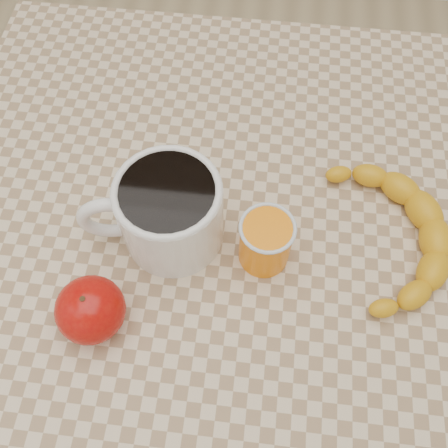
# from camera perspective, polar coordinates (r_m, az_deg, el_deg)

# --- Properties ---
(ground) EXTENTS (3.00, 3.00, 0.00)m
(ground) POSITION_cam_1_polar(r_m,az_deg,el_deg) (1.35, 0.00, -15.51)
(ground) COLOR tan
(ground) RESTS_ON ground
(table) EXTENTS (0.80, 0.80, 0.75)m
(table) POSITION_cam_1_polar(r_m,az_deg,el_deg) (0.72, 0.00, -3.96)
(table) COLOR beige
(table) RESTS_ON ground
(coffee_mug) EXTENTS (0.19, 0.15, 0.11)m
(coffee_mug) POSITION_cam_1_polar(r_m,az_deg,el_deg) (0.59, -6.49, 1.48)
(coffee_mug) COLOR white
(coffee_mug) RESTS_ON table
(orange_juice_glass) EXTENTS (0.07, 0.07, 0.08)m
(orange_juice_glass) POSITION_cam_1_polar(r_m,az_deg,el_deg) (0.59, 4.76, -2.00)
(orange_juice_glass) COLOR orange
(orange_juice_glass) RESTS_ON table
(apple) EXTENTS (0.09, 0.09, 0.07)m
(apple) POSITION_cam_1_polar(r_m,az_deg,el_deg) (0.58, -15.01, -9.45)
(apple) COLOR #9C0505
(apple) RESTS_ON table
(banana) EXTENTS (0.23, 0.29, 0.04)m
(banana) POSITION_cam_1_polar(r_m,az_deg,el_deg) (0.65, 18.60, -1.16)
(banana) COLOR gold
(banana) RESTS_ON table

